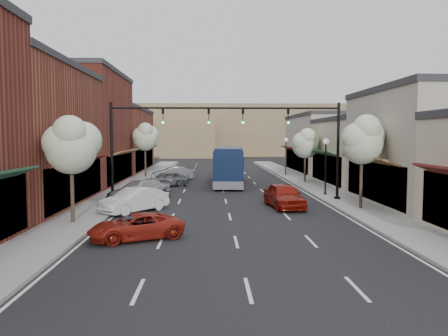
{
  "coord_description": "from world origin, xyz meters",
  "views": [
    {
      "loc": [
        -1.16,
        -22.77,
        4.62
      ],
      "look_at": [
        -0.05,
        10.49,
        2.2
      ],
      "focal_mm": 35.0,
      "sensor_mm": 36.0,
      "label": 1
    }
  ],
  "objects": [
    {
      "name": "parked_car_c",
      "position": [
        -6.2,
        8.4,
        0.74
      ],
      "size": [
        4.9,
        5.21,
        1.48
      ],
      "primitive_type": "imported",
      "rotation": [
        0.0,
        0.0,
        -0.71
      ],
      "color": "#A1A1A6",
      "rests_on": "ground"
    },
    {
      "name": "signal_mast_left",
      "position": [
        -5.62,
        8.0,
        4.62
      ],
      "size": [
        8.22,
        0.46,
        7.0
      ],
      "color": "black",
      "rests_on": "ground"
    },
    {
      "name": "curb_right",
      "position": [
        7.0,
        18.5,
        0.07
      ],
      "size": [
        0.25,
        73.0,
        0.17
      ],
      "primitive_type": "cube",
      "color": "gray",
      "rests_on": "ground"
    },
    {
      "name": "curb_left",
      "position": [
        -7.0,
        18.5,
        0.07
      ],
      "size": [
        0.25,
        73.0,
        0.17
      ],
      "primitive_type": "cube",
      "color": "gray",
      "rests_on": "ground"
    },
    {
      "name": "ground",
      "position": [
        0.0,
        0.0,
        0.0
      ],
      "size": [
        160.0,
        160.0,
        0.0
      ],
      "primitive_type": "plane",
      "color": "black",
      "rests_on": "ground"
    },
    {
      "name": "sidewalk_right",
      "position": [
        8.4,
        18.5,
        0.07
      ],
      "size": [
        2.8,
        73.0,
        0.15
      ],
      "primitive_type": "cube",
      "color": "gray",
      "rests_on": "ground"
    },
    {
      "name": "lamp_post_near",
      "position": [
        7.8,
        10.5,
        3.01
      ],
      "size": [
        0.44,
        0.44,
        4.44
      ],
      "color": "black",
      "rests_on": "ground"
    },
    {
      "name": "tree_left_far",
      "position": [
        -8.25,
        25.94,
        4.6
      ],
      "size": [
        2.85,
        2.65,
        6.13
      ],
      "color": "#47382B",
      "rests_on": "ground"
    },
    {
      "name": "tree_right_near",
      "position": [
        8.35,
        3.94,
        4.45
      ],
      "size": [
        2.85,
        2.65,
        5.95
      ],
      "color": "#47382B",
      "rests_on": "ground"
    },
    {
      "name": "coach_bus",
      "position": [
        0.8,
        18.98,
        1.87
      ],
      "size": [
        3.38,
        11.88,
        3.59
      ],
      "rotation": [
        0.0,
        0.0,
        -0.07
      ],
      "color": "#0D1937",
      "rests_on": "ground"
    },
    {
      "name": "tree_left_near",
      "position": [
        -8.25,
        -0.06,
        4.22
      ],
      "size": [
        2.85,
        2.65,
        5.69
      ],
      "color": "#47382B",
      "rests_on": "ground"
    },
    {
      "name": "bldg_right_far",
      "position": [
        13.71,
        32.0,
        3.66
      ],
      "size": [
        9.14,
        16.1,
        7.4
      ],
      "color": "#A79D8F",
      "rests_on": "ground"
    },
    {
      "name": "bldg_left_far",
      "position": [
        -14.22,
        36.0,
        4.16
      ],
      "size": [
        10.14,
        18.1,
        8.4
      ],
      "color": "brown",
      "rests_on": "ground"
    },
    {
      "name": "parked_car_a",
      "position": [
        -4.46,
        -3.38,
        0.58
      ],
      "size": [
        4.63,
        3.49,
        1.17
      ],
      "primitive_type": "imported",
      "rotation": [
        0.0,
        0.0,
        -1.15
      ],
      "color": "maroon",
      "rests_on": "ground"
    },
    {
      "name": "lamp_post_far",
      "position": [
        7.8,
        28.0,
        3.01
      ],
      "size": [
        0.44,
        0.44,
        4.44
      ],
      "color": "black",
      "rests_on": "ground"
    },
    {
      "name": "bldg_left_midfar",
      "position": [
        -14.24,
        20.0,
        5.4
      ],
      "size": [
        10.14,
        14.1,
        10.9
      ],
      "color": "maroon",
      "rests_on": "ground"
    },
    {
      "name": "parked_car_b",
      "position": [
        -5.73,
        3.67,
        0.74
      ],
      "size": [
        4.06,
        4.5,
        1.49
      ],
      "primitive_type": "imported",
      "rotation": [
        0.0,
        0.0,
        -0.68
      ],
      "color": "silver",
      "rests_on": "ground"
    },
    {
      "name": "tree_right_far",
      "position": [
        8.35,
        19.94,
        3.99
      ],
      "size": [
        2.85,
        2.65,
        5.43
      ],
      "color": "#47382B",
      "rests_on": "ground"
    },
    {
      "name": "hill_far",
      "position": [
        0.0,
        90.0,
        6.0
      ],
      "size": [
        120.0,
        30.0,
        12.0
      ],
      "primitive_type": "cube",
      "color": "#7A6647",
      "rests_on": "ground"
    },
    {
      "name": "bldg_right_midnear",
      "position": [
        13.72,
        6.0,
        3.91
      ],
      "size": [
        9.14,
        12.1,
        7.9
      ],
      "color": "#A79D8F",
      "rests_on": "ground"
    },
    {
      "name": "parked_car_d",
      "position": [
        -5.13,
        17.25,
        0.71
      ],
      "size": [
        4.48,
        3.34,
        1.42
      ],
      "primitive_type": "imported",
      "rotation": [
        0.0,
        0.0,
        -1.11
      ],
      "color": "#54565B",
      "rests_on": "ground"
    },
    {
      "name": "bldg_right_midfar",
      "position": [
        13.7,
        18.0,
        3.17
      ],
      "size": [
        9.14,
        12.1,
        6.4
      ],
      "color": "#C2B99A",
      "rests_on": "ground"
    },
    {
      "name": "bldg_left_midnear",
      "position": [
        -14.23,
        6.0,
        4.66
      ],
      "size": [
        10.14,
        14.1,
        9.4
      ],
      "color": "brown",
      "rests_on": "ground"
    },
    {
      "name": "signal_mast_right",
      "position": [
        5.62,
        8.0,
        4.62
      ],
      "size": [
        8.22,
        0.46,
        7.0
      ],
      "color": "black",
      "rests_on": "ground"
    },
    {
      "name": "sidewalk_left",
      "position": [
        -8.4,
        18.5,
        0.07
      ],
      "size": [
        2.8,
        73.0,
        0.15
      ],
      "primitive_type": "cube",
      "color": "gray",
      "rests_on": "ground"
    },
    {
      "name": "hill_near",
      "position": [
        -25.0,
        78.0,
        4.0
      ],
      "size": [
        50.0,
        20.0,
        8.0
      ],
      "primitive_type": "cube",
      "color": "#7A6647",
      "rests_on": "ground"
    },
    {
      "name": "parked_car_e",
      "position": [
        -5.07,
        23.23,
        0.72
      ],
      "size": [
        4.59,
        2.37,
        1.44
      ],
      "primitive_type": "imported",
      "rotation": [
        0.0,
        0.0,
        -1.37
      ],
      "color": "gray",
      "rests_on": "ground"
    },
    {
      "name": "red_hatchback",
      "position": [
        3.65,
        5.04,
        0.8
      ],
      "size": [
        2.42,
        4.9,
        1.61
      ],
      "primitive_type": "imported",
      "rotation": [
        0.0,
        0.0,
        0.11
      ],
      "color": "maroon",
      "rests_on": "ground"
    }
  ]
}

